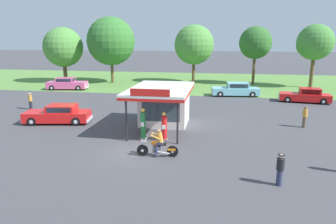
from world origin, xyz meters
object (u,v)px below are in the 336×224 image
(gas_pump_nearside, at_px, (143,125))
(bystander_admiring_sedan, at_px, (280,169))
(parked_car_second_row_spare, at_px, (67,84))
(parked_car_back_row_far_right, at_px, (236,90))
(parked_car_back_row_right, at_px, (154,89))
(bystander_leaning_by_kiosk, at_px, (30,101))
(gas_pump_offside, at_px, (164,127))
(motorcycle_with_rider, at_px, (158,145))
(bystander_strolling_foreground, at_px, (305,116))
(parked_car_back_row_centre, at_px, (306,96))
(featured_classic_sedan, at_px, (58,115))

(gas_pump_nearside, relative_size, bystander_admiring_sedan, 1.39)
(parked_car_second_row_spare, bearing_deg, parked_car_back_row_far_right, -2.53)
(parked_car_back_row_right, height_order, bystander_leaning_by_kiosk, bystander_leaning_by_kiosk)
(parked_car_back_row_far_right, bearing_deg, bystander_admiring_sedan, -87.65)
(gas_pump_offside, xyz_separation_m, motorcycle_with_rider, (0.16, -2.78, -0.20))
(motorcycle_with_rider, xyz_separation_m, parked_car_back_row_far_right, (5.12, 19.62, 0.05))
(gas_pump_offside, bearing_deg, bystander_leaning_by_kiosk, 154.69)
(motorcycle_with_rider, distance_m, bystander_admiring_sedan, 6.51)
(bystander_leaning_by_kiosk, bearing_deg, bystander_strolling_foreground, -4.74)
(parked_car_back_row_right, height_order, bystander_strolling_foreground, bystander_strolling_foreground)
(gas_pump_nearside, relative_size, parked_car_second_row_spare, 0.39)
(gas_pump_nearside, height_order, bystander_leaning_by_kiosk, gas_pump_nearside)
(motorcycle_with_rider, bearing_deg, parked_car_back_row_far_right, 75.37)
(parked_car_back_row_far_right, bearing_deg, motorcycle_with_rider, -104.63)
(gas_pump_offside, height_order, parked_car_back_row_far_right, gas_pump_offside)
(parked_car_second_row_spare, xyz_separation_m, bystander_leaning_by_kiosk, (2.27, -11.24, 0.11))
(parked_car_second_row_spare, height_order, parked_car_back_row_far_right, parked_car_back_row_far_right)
(parked_car_second_row_spare, bearing_deg, motorcycle_with_rider, -51.64)
(gas_pump_offside, xyz_separation_m, parked_car_back_row_right, (-4.15, 16.16, -0.21))
(parked_car_back_row_right, height_order, parked_car_back_row_centre, parked_car_back_row_centre)
(parked_car_back_row_far_right, bearing_deg, featured_classic_sedan, -135.12)
(parked_car_back_row_far_right, distance_m, parked_car_back_row_centre, 7.40)
(parked_car_second_row_spare, relative_size, bystander_admiring_sedan, 3.60)
(parked_car_back_row_centre, distance_m, bystander_strolling_foreground, 10.07)
(parked_car_back_row_centre, bearing_deg, bystander_leaning_by_kiosk, -163.39)
(parked_car_second_row_spare, relative_size, bystander_leaning_by_kiosk, 3.46)
(parked_car_back_row_centre, bearing_deg, gas_pump_offside, -130.51)
(parked_car_back_row_right, relative_size, parked_car_second_row_spare, 1.07)
(gas_pump_nearside, height_order, bystander_admiring_sedan, gas_pump_nearside)
(gas_pump_nearside, height_order, featured_classic_sedan, gas_pump_nearside)
(featured_classic_sedan, height_order, parked_car_back_row_centre, parked_car_back_row_centre)
(gas_pump_offside, height_order, featured_classic_sedan, gas_pump_offside)
(bystander_admiring_sedan, bearing_deg, parked_car_back_row_centre, 72.81)
(gas_pump_nearside, bearing_deg, bystander_leaning_by_kiosk, 152.26)
(parked_car_back_row_far_right, relative_size, bystander_strolling_foreground, 3.50)
(gas_pump_nearside, distance_m, parked_car_second_row_spare, 23.09)
(featured_classic_sedan, relative_size, parked_car_back_row_far_right, 0.94)
(featured_classic_sedan, relative_size, parked_car_back_row_right, 0.93)
(featured_classic_sedan, distance_m, bystander_leaning_by_kiosk, 6.26)
(gas_pump_offside, distance_m, bystander_strolling_foreground, 10.73)
(bystander_leaning_by_kiosk, bearing_deg, parked_car_second_row_spare, 101.42)
(parked_car_back_row_centre, height_order, bystander_strolling_foreground, bystander_strolling_foreground)
(bystander_strolling_foreground, bearing_deg, gas_pump_offside, -154.64)
(motorcycle_with_rider, relative_size, parked_car_back_row_far_right, 0.41)
(gas_pump_offside, bearing_deg, parked_car_back_row_centre, 49.49)
(bystander_strolling_foreground, bearing_deg, bystander_admiring_sedan, -109.60)
(parked_car_back_row_far_right, bearing_deg, gas_pump_nearside, -111.63)
(motorcycle_with_rider, bearing_deg, gas_pump_nearside, 119.26)
(featured_classic_sedan, bearing_deg, parked_car_back_row_centre, 28.78)
(gas_pump_offside, distance_m, bystander_admiring_sedan, 8.11)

